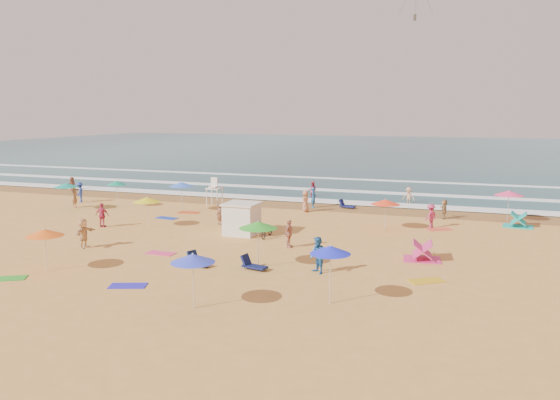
% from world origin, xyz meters
% --- Properties ---
extents(ground, '(220.00, 220.00, 0.00)m').
position_xyz_m(ground, '(0.00, 0.00, 0.00)').
color(ground, gold).
rests_on(ground, ground).
extents(ocean, '(220.00, 140.00, 0.18)m').
position_xyz_m(ocean, '(0.00, 84.00, 0.00)').
color(ocean, '#0C4756').
rests_on(ocean, ground).
extents(wet_sand, '(220.00, 220.00, 0.00)m').
position_xyz_m(wet_sand, '(0.00, 12.50, 0.01)').
color(wet_sand, olive).
rests_on(wet_sand, ground).
extents(surf_foam, '(200.00, 18.70, 0.05)m').
position_xyz_m(surf_foam, '(0.00, 21.32, 0.10)').
color(surf_foam, white).
rests_on(surf_foam, ground).
extents(cabana, '(2.00, 2.00, 2.00)m').
position_xyz_m(cabana, '(2.21, 0.42, 1.00)').
color(cabana, silver).
rests_on(cabana, ground).
extents(cabana_roof, '(2.20, 2.20, 0.12)m').
position_xyz_m(cabana_roof, '(2.21, 0.42, 2.06)').
color(cabana_roof, silver).
rests_on(cabana_roof, cabana).
extents(bicycle, '(0.66, 1.87, 0.98)m').
position_xyz_m(bicycle, '(4.11, 0.12, 0.49)').
color(bicycle, black).
rests_on(bicycle, ground).
extents(lifeguard_stand, '(1.20, 1.20, 2.10)m').
position_xyz_m(lifeguard_stand, '(-4.44, 9.81, 1.05)').
color(lifeguard_stand, white).
rests_on(lifeguard_stand, ground).
extents(beach_umbrellas, '(63.71, 26.46, 0.76)m').
position_xyz_m(beach_umbrellas, '(3.59, -0.57, 2.11)').
color(beach_umbrellas, green).
rests_on(beach_umbrellas, ground).
extents(loungers, '(58.15, 29.11, 0.34)m').
position_xyz_m(loungers, '(7.35, -3.26, 0.17)').
color(loungers, '#0F1C4E').
rests_on(loungers, ground).
extents(towels, '(30.36, 20.43, 0.03)m').
position_xyz_m(towels, '(0.25, -1.82, 0.01)').
color(towels, red).
rests_on(towels, ground).
extents(popup_tents, '(7.79, 13.16, 1.20)m').
position_xyz_m(popup_tents, '(16.89, 3.56, 0.60)').
color(popup_tents, '#D83078').
rests_on(popup_tents, ground).
extents(beachgoers, '(43.61, 28.48, 2.11)m').
position_xyz_m(beachgoers, '(-1.55, 4.54, 0.81)').
color(beachgoers, tan).
rests_on(beachgoers, ground).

